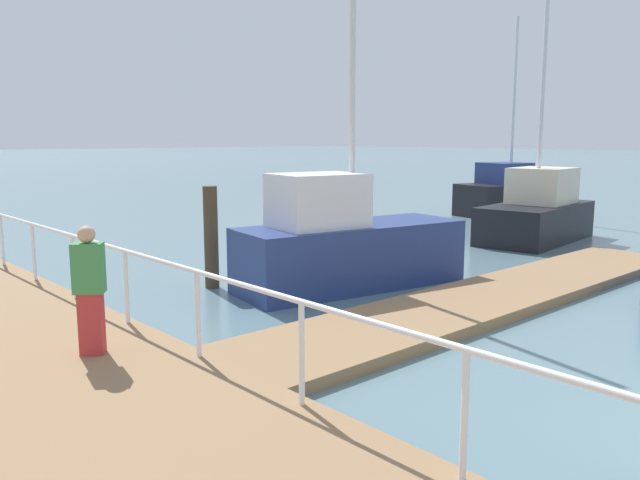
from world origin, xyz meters
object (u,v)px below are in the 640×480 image
Objects in this scene: moored_boat_4 at (345,244)px; moored_boat_0 at (509,194)px; moored_boat_2 at (537,212)px; pedestrian_0 at (90,289)px.

moored_boat_0 is at bearing 18.45° from moored_boat_4.
moored_boat_2 is (-4.95, -3.98, 0.03)m from moored_boat_0.
pedestrian_0 is (-14.33, -2.10, 0.36)m from moored_boat_2.
moored_boat_4 reaches higher than pedestrian_0.
moored_boat_2 reaches higher than moored_boat_4.
pedestrian_0 is at bearing -164.66° from moored_boat_4.
moored_boat_2 is 6.12× the size of pedestrian_0.
moored_boat_0 is 14.08m from moored_boat_4.
pedestrian_0 is (-19.28, -6.08, 0.39)m from moored_boat_0.
moored_boat_2 is 1.34× the size of moored_boat_4.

